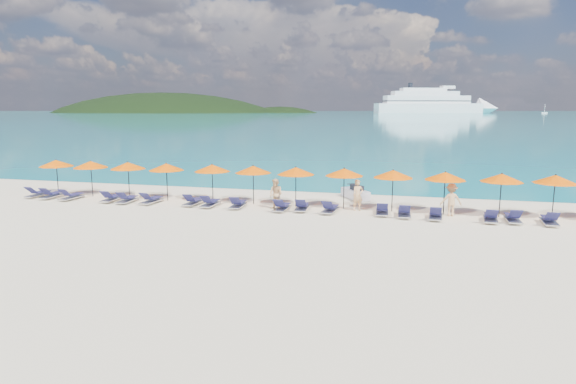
# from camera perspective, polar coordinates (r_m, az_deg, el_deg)

# --- Properties ---
(ground) EXTENTS (1400.00, 1400.00, 0.00)m
(ground) POSITION_cam_1_polar(r_m,az_deg,el_deg) (22.17, -1.90, -4.35)
(ground) COLOR beige
(sea) EXTENTS (1600.00, 1300.00, 0.01)m
(sea) POSITION_cam_1_polar(r_m,az_deg,el_deg) (680.70, 13.80, 9.15)
(sea) COLOR #1FA9B2
(sea) RESTS_ON ground
(headland_main) EXTENTS (374.00, 242.00, 126.50)m
(headland_main) POSITION_cam_1_polar(r_m,az_deg,el_deg) (640.17, -14.53, 5.68)
(headland_main) COLOR black
(headland_main) RESTS_ON ground
(headland_small) EXTENTS (162.00, 126.00, 85.50)m
(headland_small) POSITION_cam_1_polar(r_m,az_deg,el_deg) (602.59, -0.91, 6.03)
(headland_small) COLOR black
(headland_small) RESTS_ON ground
(cruise_ship) EXTENTS (145.09, 70.05, 40.54)m
(cruise_ship) POSITION_cam_1_polar(r_m,az_deg,el_deg) (588.53, 17.47, 9.93)
(cruise_ship) COLOR white
(cruise_ship) RESTS_ON ground
(sailboat_near) EXTENTS (5.47, 1.82, 10.03)m
(sailboat_near) POSITION_cam_1_polar(r_m,az_deg,el_deg) (579.88, 28.11, 8.30)
(sailboat_near) COLOR white
(sailboat_near) RESTS_ON ground
(jetski) EXTENTS (2.00, 2.46, 0.84)m
(jetski) POSITION_cam_1_polar(r_m,az_deg,el_deg) (29.63, 8.00, -0.13)
(jetski) COLOR silver
(jetski) RESTS_ON ground
(beachgoer_a) EXTENTS (0.74, 0.68, 1.69)m
(beachgoer_a) POSITION_cam_1_polar(r_m,az_deg,el_deg) (26.09, 8.27, -0.39)
(beachgoer_a) COLOR tan
(beachgoer_a) RESTS_ON ground
(beachgoer_b) EXTENTS (0.95, 0.78, 1.69)m
(beachgoer_b) POSITION_cam_1_polar(r_m,az_deg,el_deg) (26.11, -1.46, -0.27)
(beachgoer_b) COLOR tan
(beachgoer_b) RESTS_ON ground
(beachgoer_c) EXTENTS (1.16, 0.68, 1.68)m
(beachgoer_c) POSITION_cam_1_polar(r_m,az_deg,el_deg) (25.92, 18.77, -0.89)
(beachgoer_c) COLOR tan
(beachgoer_c) RESTS_ON ground
(umbrella_0) EXTENTS (2.10, 2.10, 2.28)m
(umbrella_0) POSITION_cam_1_polar(r_m,az_deg,el_deg) (33.90, -25.78, 3.09)
(umbrella_0) COLOR black
(umbrella_0) RESTS_ON ground
(umbrella_1) EXTENTS (2.10, 2.10, 2.28)m
(umbrella_1) POSITION_cam_1_polar(r_m,az_deg,el_deg) (32.28, -22.35, 3.04)
(umbrella_1) COLOR black
(umbrella_1) RESTS_ON ground
(umbrella_2) EXTENTS (2.10, 2.10, 2.28)m
(umbrella_2) POSITION_cam_1_polar(r_m,az_deg,el_deg) (30.83, -18.44, 2.98)
(umbrella_2) COLOR black
(umbrella_2) RESTS_ON ground
(umbrella_3) EXTENTS (2.10, 2.10, 2.28)m
(umbrella_3) POSITION_cam_1_polar(r_m,az_deg,el_deg) (29.47, -14.22, 2.89)
(umbrella_3) COLOR black
(umbrella_3) RESTS_ON ground
(umbrella_4) EXTENTS (2.10, 2.10, 2.28)m
(umbrella_4) POSITION_cam_1_polar(r_m,az_deg,el_deg) (28.39, -8.98, 2.82)
(umbrella_4) COLOR black
(umbrella_4) RESTS_ON ground
(umbrella_5) EXTENTS (2.10, 2.10, 2.28)m
(umbrella_5) POSITION_cam_1_polar(r_m,az_deg,el_deg) (27.50, -4.15, 2.69)
(umbrella_5) COLOR black
(umbrella_5) RESTS_ON ground
(umbrella_6) EXTENTS (2.10, 2.10, 2.28)m
(umbrella_6) POSITION_cam_1_polar(r_m,az_deg,el_deg) (26.75, 0.94, 2.51)
(umbrella_6) COLOR black
(umbrella_6) RESTS_ON ground
(umbrella_7) EXTENTS (2.10, 2.10, 2.28)m
(umbrella_7) POSITION_cam_1_polar(r_m,az_deg,el_deg) (26.40, 6.67, 2.35)
(umbrella_7) COLOR black
(umbrella_7) RESTS_ON ground
(umbrella_8) EXTENTS (2.10, 2.10, 2.28)m
(umbrella_8) POSITION_cam_1_polar(r_m,az_deg,el_deg) (26.10, 12.35, 2.10)
(umbrella_8) COLOR black
(umbrella_8) RESTS_ON ground
(umbrella_9) EXTENTS (2.10, 2.10, 2.28)m
(umbrella_9) POSITION_cam_1_polar(r_m,az_deg,el_deg) (26.01, 18.14, 1.81)
(umbrella_9) COLOR black
(umbrella_9) RESTS_ON ground
(umbrella_10) EXTENTS (2.10, 2.10, 2.28)m
(umbrella_10) POSITION_cam_1_polar(r_m,az_deg,el_deg) (26.38, 24.00, 1.55)
(umbrella_10) COLOR black
(umbrella_10) RESTS_ON ground
(umbrella_11) EXTENTS (2.10, 2.10, 2.28)m
(umbrella_11) POSITION_cam_1_polar(r_m,az_deg,el_deg) (27.04, 29.12, 1.34)
(umbrella_11) COLOR black
(umbrella_11) RESTS_ON ground
(lounger_0) EXTENTS (0.71, 1.73, 0.66)m
(lounger_0) POSITION_cam_1_polar(r_m,az_deg,el_deg) (33.67, -27.52, -0.15)
(lounger_0) COLOR silver
(lounger_0) RESTS_ON ground
(lounger_1) EXTENTS (0.68, 1.72, 0.66)m
(lounger_1) POSITION_cam_1_polar(r_m,az_deg,el_deg) (32.84, -26.21, -0.28)
(lounger_1) COLOR silver
(lounger_1) RESTS_ON ground
(lounger_2) EXTENTS (0.69, 1.73, 0.66)m
(lounger_2) POSITION_cam_1_polar(r_m,az_deg,el_deg) (31.81, -24.29, -0.43)
(lounger_2) COLOR silver
(lounger_2) RESTS_ON ground
(lounger_3) EXTENTS (0.78, 1.75, 0.66)m
(lounger_3) POSITION_cam_1_polar(r_m,az_deg,el_deg) (30.28, -20.22, -0.64)
(lounger_3) COLOR silver
(lounger_3) RESTS_ON ground
(lounger_4) EXTENTS (0.70, 1.73, 0.66)m
(lounger_4) POSITION_cam_1_polar(r_m,az_deg,el_deg) (29.56, -18.53, -0.79)
(lounger_4) COLOR silver
(lounger_4) RESTS_ON ground
(lounger_5) EXTENTS (0.74, 1.74, 0.66)m
(lounger_5) POSITION_cam_1_polar(r_m,az_deg,el_deg) (28.92, -15.91, -0.88)
(lounger_5) COLOR silver
(lounger_5) RESTS_ON ground
(lounger_6) EXTENTS (0.68, 1.72, 0.66)m
(lounger_6) POSITION_cam_1_polar(r_m,az_deg,el_deg) (27.87, -11.16, -1.09)
(lounger_6) COLOR silver
(lounger_6) RESTS_ON ground
(lounger_7) EXTENTS (0.64, 1.71, 0.66)m
(lounger_7) POSITION_cam_1_polar(r_m,az_deg,el_deg) (27.28, -9.22, -1.26)
(lounger_7) COLOR silver
(lounger_7) RESTS_ON ground
(lounger_8) EXTENTS (0.73, 1.74, 0.66)m
(lounger_8) POSITION_cam_1_polar(r_m,az_deg,el_deg) (26.72, -5.97, -1.42)
(lounger_8) COLOR silver
(lounger_8) RESTS_ON ground
(lounger_9) EXTENTS (0.67, 1.72, 0.66)m
(lounger_9) POSITION_cam_1_polar(r_m,az_deg,el_deg) (25.86, -0.74, -1.75)
(lounger_9) COLOR silver
(lounger_9) RESTS_ON ground
(lounger_10) EXTENTS (0.75, 1.74, 0.66)m
(lounger_10) POSITION_cam_1_polar(r_m,az_deg,el_deg) (25.91, 1.66, -1.73)
(lounger_10) COLOR silver
(lounger_10) RESTS_ON ground
(lounger_11) EXTENTS (0.77, 1.75, 0.66)m
(lounger_11) POSITION_cam_1_polar(r_m,az_deg,el_deg) (25.46, 5.00, -1.97)
(lounger_11) COLOR silver
(lounger_11) RESTS_ON ground
(lounger_12) EXTENTS (0.71, 1.73, 0.66)m
(lounger_12) POSITION_cam_1_polar(r_m,az_deg,el_deg) (25.36, 11.10, -2.17)
(lounger_12) COLOR silver
(lounger_12) RESTS_ON ground
(lounger_13) EXTENTS (0.68, 1.72, 0.66)m
(lounger_13) POSITION_cam_1_polar(r_m,az_deg,el_deg) (25.13, 13.61, -2.37)
(lounger_13) COLOR silver
(lounger_13) RESTS_ON ground
(lounger_14) EXTENTS (0.72, 1.73, 0.66)m
(lounger_14) POSITION_cam_1_polar(r_m,az_deg,el_deg) (25.02, 17.09, -2.59)
(lounger_14) COLOR silver
(lounger_14) RESTS_ON ground
(lounger_15) EXTENTS (0.78, 1.75, 0.66)m
(lounger_15) POSITION_cam_1_polar(r_m,az_deg,el_deg) (25.35, 22.89, -2.78)
(lounger_15) COLOR silver
(lounger_15) RESTS_ON ground
(lounger_16) EXTENTS (0.63, 1.70, 0.66)m
(lounger_16) POSITION_cam_1_polar(r_m,az_deg,el_deg) (25.70, 25.09, -2.77)
(lounger_16) COLOR silver
(lounger_16) RESTS_ON ground
(lounger_17) EXTENTS (0.73, 1.74, 0.66)m
(lounger_17) POSITION_cam_1_polar(r_m,az_deg,el_deg) (25.97, 28.57, -2.92)
(lounger_17) COLOR silver
(lounger_17) RESTS_ON ground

